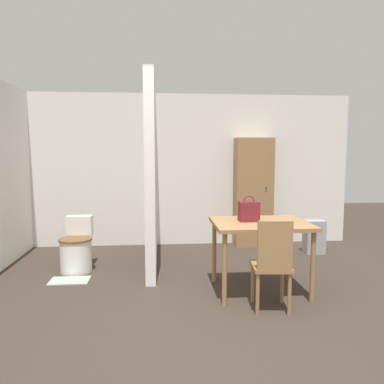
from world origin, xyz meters
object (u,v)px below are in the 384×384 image
Objects in this scene: wooden_chair at (272,263)px; wooden_cabinet at (253,192)px; toilet at (77,249)px; handbag at (249,211)px; dining_table at (260,230)px; space_heater at (314,237)px.

wooden_chair is 0.51× the size of wooden_cabinet.
wooden_chair reaches higher than toilet.
toilet is (-2.17, 1.48, -0.20)m from wooden_chair.
toilet is 2.34m from handbag.
wooden_cabinet is at bearing 85.25° from wooden_chair.
dining_table is 0.57m from wooden_chair.
space_heater is at bearing 9.13° from toilet.
toilet is at bearing -170.87° from space_heater.
dining_table is 2.12m from wooden_cabinet.
wooden_cabinet is at bearing 145.92° from space_heater.
wooden_chair is 2.63m from toilet.
wooden_cabinet reaches higher than handbag.
wooden_chair is at bearing -122.24° from space_heater.
wooden_chair is at bearing -100.13° from wooden_cabinet.
space_heater is at bearing 63.14° from wooden_chair.
dining_table is 3.64× the size of handbag.
wooden_cabinet is (0.46, 2.60, 0.40)m from wooden_chair.
dining_table reaches higher than toilet.
handbag reaches higher than space_heater.
wooden_cabinet is (2.63, 1.11, 0.61)m from toilet.
dining_table is 0.58× the size of wooden_cabinet.
wooden_chair is 0.72m from handbag.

